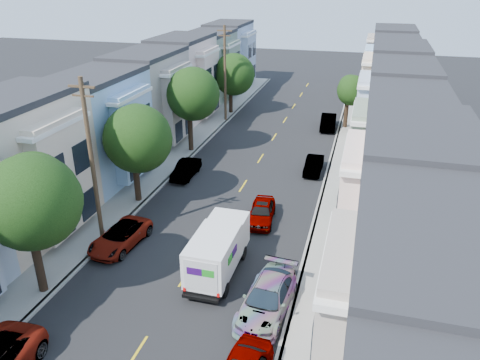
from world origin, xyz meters
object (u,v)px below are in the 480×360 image
object	(u,v)px
tree_b	(31,202)
parked_left_c	(120,237)
tree_d	(192,94)
parked_right_c	(314,165)
parked_right_b	(267,299)
tree_far_r	(351,91)
utility_pole_near	(92,164)
fedex_truck	(218,250)
utility_pole_far	(225,74)
tree_c	(137,139)
parked_left_d	(186,169)
tree_e	(233,75)
parked_right_d	(328,122)
lead_sedan	(262,212)

from	to	relation	value
tree_b	parked_left_c	world-z (taller)	tree_b
tree_d	parked_right_c	xyz separation A→B (m)	(11.20, -1.96, -4.73)
tree_d	parked_left_c	size ratio (longest dim) A/B	1.69
parked_right_b	tree_far_r	bearing A→B (deg)	90.98
tree_b	tree_d	world-z (taller)	tree_d
parked_right_c	utility_pole_near	bearing A→B (deg)	-128.35
tree_far_r	fedex_truck	size ratio (longest dim) A/B	1.00
parked_right_b	utility_pole_far	bearing A→B (deg)	115.35
parked_left_c	parked_right_c	bearing A→B (deg)	61.73
tree_c	parked_left_d	size ratio (longest dim) A/B	1.87
tree_e	fedex_truck	size ratio (longest dim) A/B	1.23
utility_pole_far	parked_left_c	world-z (taller)	utility_pole_far
tree_b	parked_left_d	xyz separation A→B (m)	(1.40, 15.84, -4.64)
utility_pole_near	parked_right_b	bearing A→B (deg)	-18.41
utility_pole_near	parked_right_d	size ratio (longest dim) A/B	2.29
utility_pole_near	parked_right_c	xyz separation A→B (m)	(11.20, 14.15, -4.53)
parked_right_b	tree_d	bearing A→B (deg)	124.16
tree_d	parked_right_d	size ratio (longest dim) A/B	1.77
utility_pole_near	lead_sedan	bearing A→B (deg)	29.27
utility_pole_near	utility_pole_far	size ratio (longest dim) A/B	1.00
lead_sedan	parked_left_d	bearing A→B (deg)	137.97
utility_pole_near	parked_right_c	size ratio (longest dim) A/B	2.68
fedex_truck	parked_right_c	size ratio (longest dim) A/B	1.50
tree_e	parked_left_c	world-z (taller)	tree_e
tree_d	parked_left_d	distance (m)	7.45
tree_e	tree_d	bearing A→B (deg)	-90.00
tree_far_r	fedex_truck	bearing A→B (deg)	-100.61
tree_d	utility_pole_near	distance (m)	16.11
tree_d	fedex_truck	xyz separation A→B (m)	(7.92, -17.41, -3.85)
lead_sedan	parked_right_b	distance (m)	9.02
parked_left_c	parked_right_d	distance (m)	28.17
tree_c	utility_pole_far	distance (m)	20.53
utility_pole_far	tree_b	bearing A→B (deg)	-90.00
parked_left_d	parked_right_b	size ratio (longest dim) A/B	0.76
tree_far_r	fedex_truck	distance (m)	28.76
tree_b	parked_right_b	size ratio (longest dim) A/B	1.51
parked_right_c	lead_sedan	bearing A→B (deg)	-103.97
utility_pole_far	utility_pole_near	bearing A→B (deg)	-90.00
parked_right_c	parked_right_d	bearing A→B (deg)	90.01
utility_pole_near	fedex_truck	world-z (taller)	utility_pole_near
tree_d	utility_pole_near	xyz separation A→B (m)	(0.00, -16.11, -0.20)
tree_c	fedex_truck	world-z (taller)	tree_c
parked_right_d	tree_e	bearing A→B (deg)	162.49
tree_e	utility_pole_far	world-z (taller)	utility_pole_far
utility_pole_far	parked_right_c	xyz separation A→B (m)	(11.20, -11.85, -4.53)
parked_right_c	fedex_truck	bearing A→B (deg)	-101.97
fedex_truck	parked_right_c	distance (m)	15.82
fedex_truck	parked_right_b	xyz separation A→B (m)	(3.28, -2.43, -0.74)
tree_d	tree_e	size ratio (longest dim) A/B	1.12
fedex_truck	tree_c	bearing A→B (deg)	139.56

